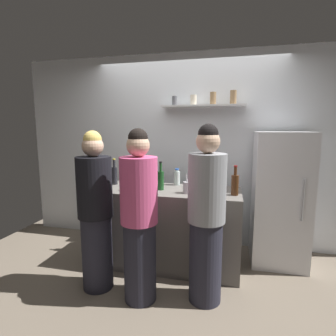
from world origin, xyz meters
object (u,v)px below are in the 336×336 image
(wine_bottle_dark_glass, at_px, (114,175))
(person_grey_hoodie, at_px, (206,217))
(utensil_holder, at_px, (187,187))
(wine_bottle_green_glass, at_px, (161,179))
(water_bottle_plastic, at_px, (177,178))
(person_blonde, at_px, (96,213))
(refrigerator, at_px, (280,199))
(wine_bottle_amber_glass, at_px, (235,184))
(baking_pan, at_px, (139,187))
(person_pink_top, at_px, (139,219))

(wine_bottle_dark_glass, xyz_separation_m, person_grey_hoodie, (1.22, -0.71, -0.21))
(utensil_holder, bearing_deg, wine_bottle_green_glass, 165.04)
(utensil_holder, xyz_separation_m, water_bottle_plastic, (-0.19, 0.38, 0.03))
(utensil_holder, bearing_deg, person_grey_hoodie, -62.06)
(water_bottle_plastic, relative_size, person_grey_hoodie, 0.13)
(wine_bottle_green_glass, height_order, water_bottle_plastic, wine_bottle_green_glass)
(wine_bottle_green_glass, distance_m, person_blonde, 0.82)
(refrigerator, height_order, wine_bottle_amber_glass, refrigerator)
(person_grey_hoodie, relative_size, person_blonde, 1.04)
(wine_bottle_amber_glass, bearing_deg, water_bottle_plastic, 152.88)
(baking_pan, distance_m, person_pink_top, 0.70)
(utensil_holder, relative_size, wine_bottle_green_glass, 0.69)
(person_pink_top, bearing_deg, water_bottle_plastic, 154.89)
(wine_bottle_amber_glass, xyz_separation_m, person_pink_top, (-0.85, -0.62, -0.23))
(utensil_holder, height_order, wine_bottle_amber_glass, wine_bottle_amber_glass)
(baking_pan, height_order, person_pink_top, person_pink_top)
(baking_pan, height_order, water_bottle_plastic, water_bottle_plastic)
(refrigerator, xyz_separation_m, person_blonde, (-1.86, -0.97, -0.00))
(baking_pan, bearing_deg, utensil_holder, -4.68)
(baking_pan, bearing_deg, refrigerator, 14.39)
(wine_bottle_dark_glass, height_order, person_pink_top, person_pink_top)
(wine_bottle_green_glass, relative_size, person_blonde, 0.21)
(baking_pan, xyz_separation_m, wine_bottle_green_glass, (0.25, 0.04, 0.09))
(refrigerator, distance_m, utensil_holder, 1.15)
(wine_bottle_amber_glass, distance_m, person_grey_hoodie, 0.60)
(wine_bottle_amber_glass, height_order, person_grey_hoodie, person_grey_hoodie)
(wine_bottle_dark_glass, xyz_separation_m, wine_bottle_amber_glass, (1.47, -0.21, -0.00))
(wine_bottle_dark_glass, height_order, water_bottle_plastic, wine_bottle_dark_glass)
(wine_bottle_dark_glass, bearing_deg, wine_bottle_amber_glass, -8.30)
(person_grey_hoodie, bearing_deg, utensil_holder, -47.94)
(refrigerator, relative_size, wine_bottle_green_glass, 4.80)
(water_bottle_plastic, bearing_deg, person_pink_top, -98.91)
(wine_bottle_amber_glass, bearing_deg, wine_bottle_green_glass, 175.86)
(refrigerator, distance_m, wine_bottle_amber_glass, 0.73)
(person_pink_top, relative_size, person_blonde, 1.01)
(wine_bottle_green_glass, distance_m, person_grey_hoodie, 0.83)
(wine_bottle_dark_glass, distance_m, water_bottle_plastic, 0.79)
(person_grey_hoodie, bearing_deg, refrigerator, -115.82)
(wine_bottle_dark_glass, relative_size, person_pink_top, 0.20)
(refrigerator, height_order, wine_bottle_dark_glass, refrigerator)
(wine_bottle_green_glass, relative_size, person_pink_top, 0.20)
(refrigerator, bearing_deg, person_pink_top, -142.49)
(wine_bottle_dark_glass, bearing_deg, baking_pan, -26.51)
(refrigerator, height_order, person_pink_top, person_pink_top)
(utensil_holder, height_order, wine_bottle_dark_glass, wine_bottle_dark_glass)
(utensil_holder, bearing_deg, person_pink_top, -120.02)
(water_bottle_plastic, bearing_deg, utensil_holder, -63.34)
(water_bottle_plastic, relative_size, person_blonde, 0.13)
(baking_pan, distance_m, utensil_holder, 0.58)
(refrigerator, height_order, baking_pan, refrigerator)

